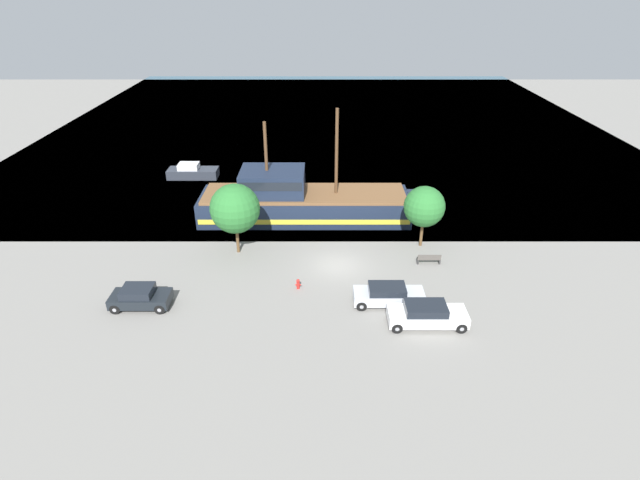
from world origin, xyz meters
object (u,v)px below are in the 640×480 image
Objects in this scene: pirate_ship at (301,201)px; fire_hydrant at (298,284)px; parked_car_curb_front at (388,295)px; parked_car_curb_mid at (140,297)px; bench_promenade_east at (429,259)px; parked_car_curb_rear at (427,315)px; moored_boat_dockside at (192,172)px.

pirate_ship reaches higher than fire_hydrant.
fire_hydrant is at bearing 163.06° from parked_car_curb_front.
parked_car_curb_mid is 21.20m from bench_promenade_east.
parked_car_curb_mid reaches higher than parked_car_curb_front.
pirate_ship is at bearing 90.92° from fire_hydrant.
parked_car_curb_rear reaches higher than bench_promenade_east.
fire_hydrant is (-8.31, 4.17, -0.35)m from parked_car_curb_rear.
moored_boat_dockside is (-12.37, 10.52, -1.01)m from pirate_ship.
bench_promenade_east is at bearing 54.60° from parked_car_curb_front.
bench_promenade_east is (3.80, 5.34, -0.28)m from parked_car_curb_front.
pirate_ship is at bearing 114.73° from parked_car_curb_front.
parked_car_curb_front reaches higher than bench_promenade_east.
parked_car_curb_front is at bearing 133.18° from parked_car_curb_rear.
moored_boat_dockside is 33.81m from parked_car_curb_rear.
pirate_ship is at bearing 140.24° from bench_promenade_east.
moored_boat_dockside is at bearing 139.90° from bench_promenade_east.
pirate_ship reaches higher than parked_car_curb_front.
pirate_ship is 13.26m from bench_promenade_east.
pirate_ship is 18.21m from parked_car_curb_rear.
pirate_ship is 17.46m from parked_car_curb_mid.
moored_boat_dockside reaches higher than fire_hydrant.
pirate_ship is 11.98m from fire_hydrant.
pirate_ship is 11.24× the size of bench_promenade_east.
parked_car_curb_front is 3.15m from parked_car_curb_rear.
parked_car_curb_front is at bearing -65.27° from pirate_ship.
parked_car_curb_mid reaches higher than bench_promenade_east.
pirate_ship is at bearing 53.87° from parked_car_curb_mid.
parked_car_curb_mid is at bearing -164.57° from bench_promenade_east.
parked_car_curb_front is at bearing 1.02° from parked_car_curb_mid.
parked_car_curb_rear is 6.51× the size of fire_hydrant.
parked_car_curb_mid is 18.89m from parked_car_curb_rear.
moored_boat_dockside reaches higher than parked_car_curb_rear.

